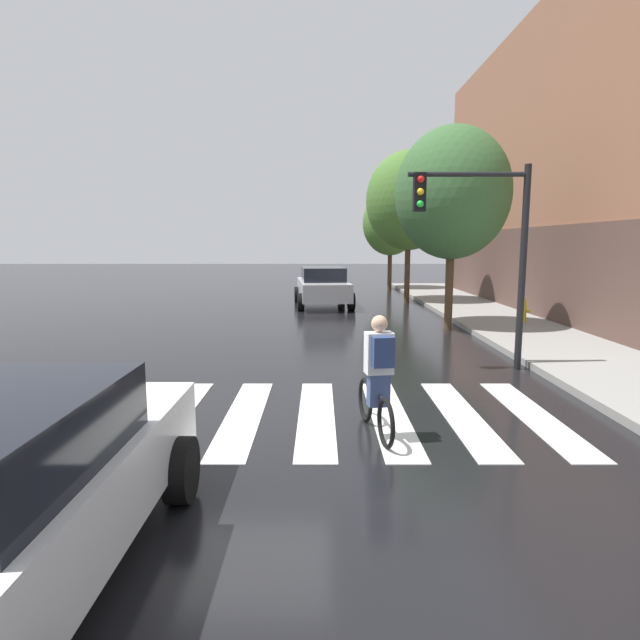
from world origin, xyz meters
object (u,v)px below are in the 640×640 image
at_px(sedan_mid, 324,286).
at_px(street_tree_far, 392,223).
at_px(fire_hydrant, 524,311).
at_px(street_tree_near, 454,193).
at_px(traffic_light_near, 485,232).
at_px(cyclist, 379,377).
at_px(street_tree_mid, 410,201).

xyz_separation_m(sedan_mid, street_tree_far, (3.83, 7.77, 2.89)).
xyz_separation_m(fire_hydrant, street_tree_near, (-2.45, -0.38, 3.58)).
bearing_deg(traffic_light_near, sedan_mid, 106.07).
relative_size(sedan_mid, fire_hydrant, 6.30).
relative_size(cyclist, fire_hydrant, 2.17).
xyz_separation_m(traffic_light_near, street_tree_far, (0.61, 18.95, 0.87)).
bearing_deg(cyclist, traffic_light_near, 56.70).
xyz_separation_m(sedan_mid, traffic_light_near, (3.22, -11.18, 2.01)).
relative_size(fire_hydrant, street_tree_far, 0.14).
relative_size(sedan_mid, traffic_light_near, 1.17).
relative_size(sedan_mid, street_tree_far, 0.89).
xyz_separation_m(street_tree_near, street_tree_far, (-0.01, 13.72, -0.37)).
bearing_deg(traffic_light_near, cyclist, -123.30).
bearing_deg(street_tree_near, cyclist, -109.21).
bearing_deg(street_tree_mid, street_tree_near, -89.11).
bearing_deg(street_tree_near, fire_hydrant, 8.87).
xyz_separation_m(fire_hydrant, street_tree_mid, (-2.56, 6.75, 3.92)).
height_order(cyclist, fire_hydrant, cyclist).
bearing_deg(street_tree_far, street_tree_mid, -90.85).
bearing_deg(street_tree_mid, cyclist, -100.68).
xyz_separation_m(cyclist, street_tree_near, (3.17, 9.11, 3.26)).
height_order(sedan_mid, street_tree_near, street_tree_near).
xyz_separation_m(sedan_mid, cyclist, (0.67, -15.05, -0.01)).
bearing_deg(street_tree_near, traffic_light_near, -96.84).
bearing_deg(fire_hydrant, cyclist, -120.66).
distance_m(traffic_light_near, fire_hydrant, 6.82).
relative_size(sedan_mid, street_tree_mid, 0.75).
height_order(cyclist, street_tree_mid, street_tree_mid).
relative_size(street_tree_near, street_tree_far, 1.10).
height_order(cyclist, street_tree_far, street_tree_far).
height_order(street_tree_mid, street_tree_far, street_tree_mid).
xyz_separation_m(cyclist, fire_hydrant, (5.63, 9.49, -0.31)).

